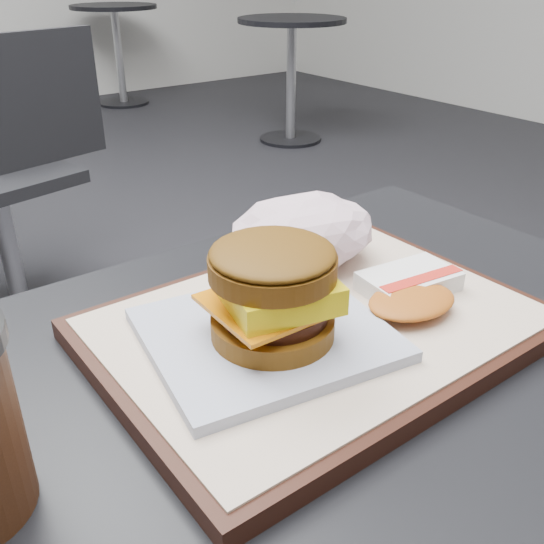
% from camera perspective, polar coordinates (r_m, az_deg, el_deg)
% --- Properties ---
extents(serving_tray, '(0.38, 0.28, 0.02)m').
position_cam_1_polar(serving_tray, '(0.54, 4.28, -5.16)').
color(serving_tray, black).
rests_on(serving_tray, customer_table).
extents(breakfast_sandwich, '(0.22, 0.20, 0.09)m').
position_cam_1_polar(breakfast_sandwich, '(0.48, -0.09, -2.82)').
color(breakfast_sandwich, silver).
rests_on(breakfast_sandwich, serving_tray).
extents(hash_brown, '(0.12, 0.10, 0.02)m').
position_cam_1_polar(hash_brown, '(0.57, 12.87, -1.64)').
color(hash_brown, white).
rests_on(hash_brown, serving_tray).
extents(crumpled_wrapper, '(0.15, 0.12, 0.07)m').
position_cam_1_polar(crumpled_wrapper, '(0.62, 3.09, 3.76)').
color(crumpled_wrapper, white).
rests_on(crumpled_wrapper, serving_tray).
extents(neighbor_chair, '(0.64, 0.50, 0.88)m').
position_cam_1_polar(neighbor_chair, '(2.10, -23.25, 9.80)').
color(neighbor_chair, '#B2B2B8').
rests_on(neighbor_chair, ground).
extents(bg_table_near, '(0.66, 0.66, 0.75)m').
position_cam_1_polar(bg_table_near, '(3.98, 1.86, 20.14)').
color(bg_table_near, black).
rests_on(bg_table_near, ground).
extents(bg_table_far, '(0.66, 0.66, 0.75)m').
position_cam_1_polar(bg_table_far, '(5.23, -14.47, 21.14)').
color(bg_table_far, black).
rests_on(bg_table_far, ground).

